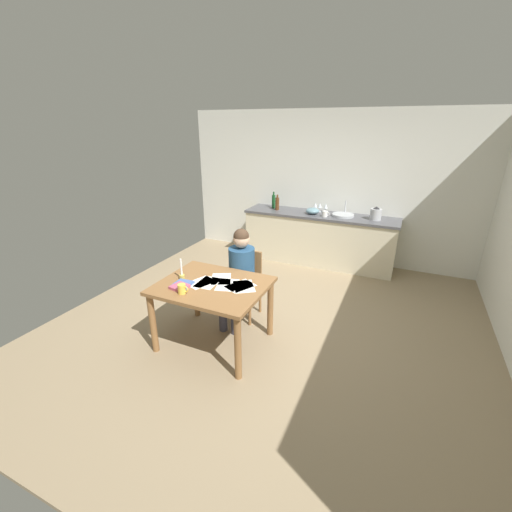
% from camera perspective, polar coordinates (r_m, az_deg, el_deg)
% --- Properties ---
extents(ground_plane, '(5.20, 5.20, 0.04)m').
position_cam_1_polar(ground_plane, '(4.31, 2.53, -11.72)').
color(ground_plane, '#937F60').
extents(wall_back, '(5.20, 0.12, 2.60)m').
position_cam_1_polar(wall_back, '(6.18, 12.06, 11.41)').
color(wall_back, silver).
rests_on(wall_back, ground).
extents(kitchen_counter, '(2.63, 0.64, 0.90)m').
position_cam_1_polar(kitchen_counter, '(6.05, 10.65, 2.97)').
color(kitchen_counter, beige).
rests_on(kitchen_counter, ground).
extents(dining_table, '(1.15, 0.94, 0.74)m').
position_cam_1_polar(dining_table, '(3.68, -7.43, -6.33)').
color(dining_table, olive).
rests_on(dining_table, ground).
extents(chair_at_table, '(0.41, 0.41, 0.85)m').
position_cam_1_polar(chair_at_table, '(4.29, -1.94, -4.30)').
color(chair_at_table, olive).
rests_on(chair_at_table, ground).
extents(person_seated, '(0.33, 0.60, 1.19)m').
position_cam_1_polar(person_seated, '(4.08, -2.85, -2.54)').
color(person_seated, navy).
rests_on(person_seated, ground).
extents(coffee_mug, '(0.12, 0.08, 0.10)m').
position_cam_1_polar(coffee_mug, '(3.47, -12.55, -5.52)').
color(coffee_mug, '#F2CC4C').
rests_on(coffee_mug, dining_table).
extents(candlestick, '(0.06, 0.06, 0.24)m').
position_cam_1_polar(candlestick, '(3.78, -12.60, -2.94)').
color(candlestick, gold).
rests_on(candlestick, dining_table).
extents(book_magazine, '(0.19, 0.21, 0.02)m').
position_cam_1_polar(book_magazine, '(3.65, -12.48, -4.78)').
color(book_magazine, '#4A67A5').
rests_on(book_magazine, dining_table).
extents(book_cookery, '(0.19, 0.19, 0.03)m').
position_cam_1_polar(book_cookery, '(3.60, -12.95, -5.15)').
color(book_cookery, '#B6526F').
rests_on(book_cookery, dining_table).
extents(paper_letter, '(0.32, 0.36, 0.00)m').
position_cam_1_polar(paper_letter, '(3.56, -2.69, -5.13)').
color(paper_letter, white).
rests_on(paper_letter, dining_table).
extents(paper_bill, '(0.34, 0.36, 0.00)m').
position_cam_1_polar(paper_bill, '(3.55, -2.11, -5.21)').
color(paper_bill, white).
rests_on(paper_bill, dining_table).
extents(paper_envelope, '(0.23, 0.31, 0.00)m').
position_cam_1_polar(paper_envelope, '(3.67, -8.25, -4.52)').
color(paper_envelope, white).
rests_on(paper_envelope, dining_table).
extents(paper_receipt, '(0.32, 0.36, 0.00)m').
position_cam_1_polar(paper_receipt, '(3.73, -5.98, -3.92)').
color(paper_receipt, white).
rests_on(paper_receipt, dining_table).
extents(paper_notice, '(0.30, 0.35, 0.00)m').
position_cam_1_polar(paper_notice, '(3.68, -9.40, -4.47)').
color(paper_notice, white).
rests_on(paper_notice, dining_table).
extents(paper_flyer, '(0.28, 0.34, 0.00)m').
position_cam_1_polar(paper_flyer, '(3.60, -4.94, -4.93)').
color(paper_flyer, white).
rests_on(paper_flyer, dining_table).
extents(sink_unit, '(0.36, 0.36, 0.24)m').
position_cam_1_polar(sink_unit, '(5.85, 14.69, 6.82)').
color(sink_unit, '#B2B7BC').
rests_on(sink_unit, kitchen_counter).
extents(bottle_oil, '(0.06, 0.06, 0.30)m').
position_cam_1_polar(bottle_oil, '(6.23, 3.03, 9.36)').
color(bottle_oil, '#194C23').
rests_on(bottle_oil, kitchen_counter).
extents(bottle_vinegar, '(0.07, 0.07, 0.28)m').
position_cam_1_polar(bottle_vinegar, '(6.09, 3.66, 8.96)').
color(bottle_vinegar, '#593319').
rests_on(bottle_vinegar, kitchen_counter).
extents(mixing_bowl, '(0.23, 0.23, 0.10)m').
position_cam_1_polar(mixing_bowl, '(5.90, 9.65, 7.63)').
color(mixing_bowl, '#668C99').
rests_on(mixing_bowl, kitchen_counter).
extents(stovetop_kettle, '(0.18, 0.18, 0.22)m').
position_cam_1_polar(stovetop_kettle, '(5.76, 19.83, 6.81)').
color(stovetop_kettle, '#B7BABF').
rests_on(stovetop_kettle, kitchen_counter).
extents(wine_glass_near_sink, '(0.07, 0.07, 0.15)m').
position_cam_1_polar(wine_glass_near_sink, '(6.03, 11.86, 8.33)').
color(wine_glass_near_sink, silver).
rests_on(wine_glass_near_sink, kitchen_counter).
extents(wine_glass_by_kettle, '(0.07, 0.07, 0.15)m').
position_cam_1_polar(wine_glass_by_kettle, '(6.05, 10.88, 8.46)').
color(wine_glass_by_kettle, silver).
rests_on(wine_glass_by_kettle, kitchen_counter).
extents(wine_glass_back_left, '(0.07, 0.07, 0.15)m').
position_cam_1_polar(wine_glass_back_left, '(6.07, 10.13, 8.55)').
color(wine_glass_back_left, silver).
rests_on(wine_glass_back_left, kitchen_counter).
extents(teacup_on_counter, '(0.13, 0.09, 0.10)m').
position_cam_1_polar(teacup_on_counter, '(5.74, 11.72, 7.08)').
color(teacup_on_counter, white).
rests_on(teacup_on_counter, kitchen_counter).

